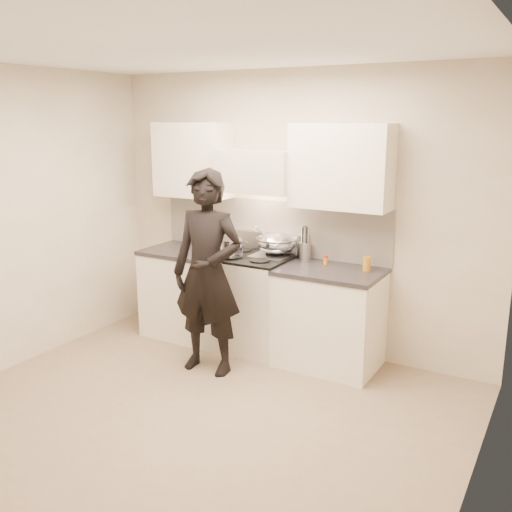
# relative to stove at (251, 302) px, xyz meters

# --- Properties ---
(ground_plane) EXTENTS (4.00, 4.00, 0.00)m
(ground_plane) POSITION_rel_stove_xyz_m (0.30, -1.42, -0.47)
(ground_plane) COLOR #887359
(room_shell) EXTENTS (4.04, 3.54, 2.70)m
(room_shell) POSITION_rel_stove_xyz_m (0.24, -1.05, 1.12)
(room_shell) COLOR beige
(room_shell) RESTS_ON ground
(stove) EXTENTS (0.76, 0.65, 0.96)m
(stove) POSITION_rel_stove_xyz_m (0.00, 0.00, 0.00)
(stove) COLOR beige
(stove) RESTS_ON ground
(counter_right) EXTENTS (0.92, 0.67, 0.92)m
(counter_right) POSITION_rel_stove_xyz_m (0.83, 0.00, -0.01)
(counter_right) COLOR white
(counter_right) RESTS_ON ground
(counter_left) EXTENTS (0.82, 0.67, 0.92)m
(counter_left) POSITION_rel_stove_xyz_m (-0.78, 0.00, -0.01)
(counter_left) COLOR white
(counter_left) RESTS_ON ground
(wok) EXTENTS (0.40, 0.49, 0.32)m
(wok) POSITION_rel_stove_xyz_m (0.20, 0.14, 0.59)
(wok) COLOR silver
(wok) RESTS_ON stove
(stock_pot) EXTENTS (0.34, 0.32, 0.17)m
(stock_pot) POSITION_rel_stove_xyz_m (-0.15, -0.14, 0.57)
(stock_pot) COLOR silver
(stock_pot) RESTS_ON stove
(utensil_crock) EXTENTS (0.12, 0.12, 0.32)m
(utensil_crock) POSITION_rel_stove_xyz_m (0.47, 0.22, 0.54)
(utensil_crock) COLOR #A6A6A6
(utensil_crock) RESTS_ON counter_right
(spice_jar) EXTENTS (0.04, 0.04, 0.09)m
(spice_jar) POSITION_rel_stove_xyz_m (0.72, 0.15, 0.49)
(spice_jar) COLOR orange
(spice_jar) RESTS_ON counter_right
(oil_glass) EXTENTS (0.07, 0.07, 0.13)m
(oil_glass) POSITION_rel_stove_xyz_m (1.12, 0.12, 0.51)
(oil_glass) COLOR #B5731A
(oil_glass) RESTS_ON counter_right
(person) EXTENTS (0.70, 0.49, 1.83)m
(person) POSITION_rel_stove_xyz_m (-0.07, -0.63, 0.44)
(person) COLOR black
(person) RESTS_ON ground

